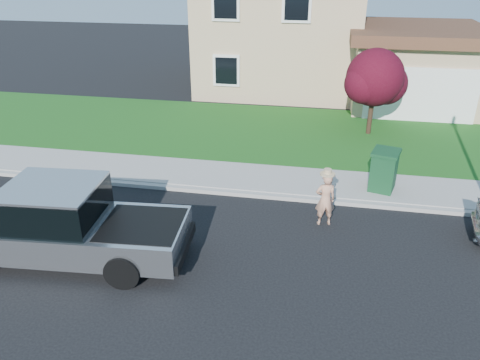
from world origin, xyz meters
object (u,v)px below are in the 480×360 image
Objects in this scene: woman at (325,199)px; ornamental_tree at (376,80)px; pickup_truck at (63,225)px; trash_bin at (384,170)px.

ornamental_tree is at bearing -115.92° from woman.
trash_bin is at bearing 28.09° from pickup_truck.
pickup_truck is at bearing -127.29° from ornamental_tree.
trash_bin is (7.67, 4.85, -0.11)m from pickup_truck.
trash_bin is at bearing -89.45° from ornamental_tree.
woman is 2.74m from trash_bin.
ornamental_tree is at bearing 106.02° from trash_bin.
woman is at bearing -112.42° from trash_bin.
ornamental_tree is at bearing 48.49° from pickup_truck.
pickup_truck is at bearing 10.85° from woman.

